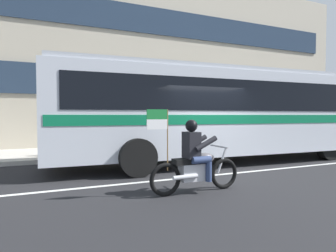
# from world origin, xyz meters

# --- Properties ---
(ground_plane) EXTENTS (60.00, 60.00, 0.00)m
(ground_plane) POSITION_xyz_m (0.00, 0.00, 0.00)
(ground_plane) COLOR black
(sidewalk_curb) EXTENTS (28.00, 3.80, 0.15)m
(sidewalk_curb) POSITION_xyz_m (0.00, 5.10, 0.07)
(sidewalk_curb) COLOR #B7B2A8
(sidewalk_curb) RESTS_ON ground_plane
(lane_center_stripe) EXTENTS (26.60, 0.14, 0.01)m
(lane_center_stripe) POSITION_xyz_m (0.00, -0.60, 0.00)
(lane_center_stripe) COLOR silver
(lane_center_stripe) RESTS_ON ground_plane
(office_building_facade) EXTENTS (28.00, 0.89, 9.50)m
(office_building_facade) POSITION_xyz_m (0.00, 7.39, 4.76)
(office_building_facade) COLOR #B2A893
(office_building_facade) RESTS_ON ground_plane
(transit_bus) EXTENTS (12.72, 3.12, 3.22)m
(transit_bus) POSITION_xyz_m (1.75, 1.19, 1.88)
(transit_bus) COLOR silver
(transit_bus) RESTS_ON ground_plane
(motorcycle_with_rider) EXTENTS (2.20, 0.64, 1.78)m
(motorcycle_with_rider) POSITION_xyz_m (-1.49, -1.92, 0.67)
(motorcycle_with_rider) COLOR black
(motorcycle_with_rider) RESTS_ON ground_plane
(fire_hydrant) EXTENTS (0.22, 0.30, 0.75)m
(fire_hydrant) POSITION_xyz_m (-4.31, 4.10, 0.52)
(fire_hydrant) COLOR gold
(fire_hydrant) RESTS_ON sidewalk_curb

